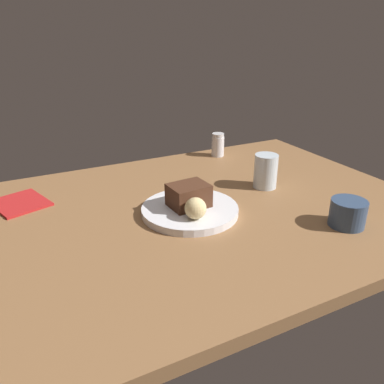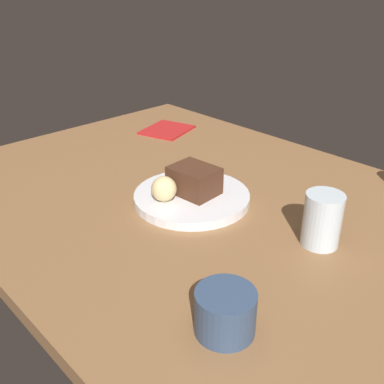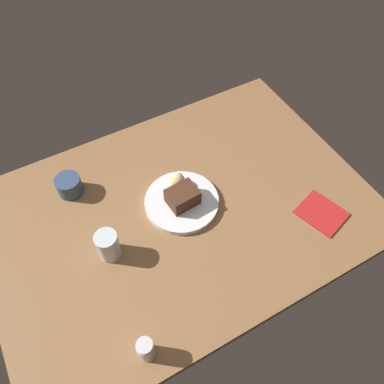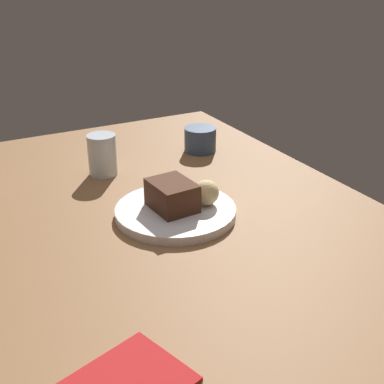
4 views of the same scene
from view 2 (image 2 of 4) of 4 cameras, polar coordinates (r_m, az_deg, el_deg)
dining_table at (r=93.28cm, az=1.43°, el=-1.92°), size 120.00×84.00×3.00cm
dessert_plate at (r=91.88cm, az=-0.03°, el=-0.68°), size 23.86×23.86×1.82cm
chocolate_cake_slice at (r=90.62cm, az=0.28°, el=1.52°), size 9.87×8.11×5.58cm
bread_roll at (r=87.81cm, az=-3.62°, el=0.40°), size 5.08×5.08×5.08cm
water_glass at (r=79.49cm, az=16.32°, el=-3.42°), size 6.61×6.61×9.64cm
coffee_cup at (r=60.52cm, az=4.28°, el=-15.08°), size 8.20×8.20×6.30cm
folded_napkin at (r=132.73cm, az=-3.22°, el=7.94°), size 15.53×16.72×0.60cm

